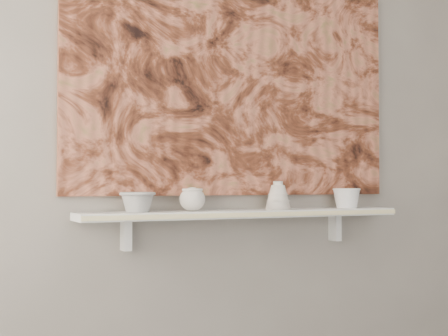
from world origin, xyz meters
TOP-DOWN VIEW (x-y plane):
  - wall_back at (0.00, 1.60)m, footprint 3.60×0.00m
  - shelf at (0.00, 1.51)m, footprint 1.40×0.18m
  - shelf_stripe at (0.00, 1.41)m, footprint 1.40×0.01m
  - bracket_left at (-0.49, 1.57)m, footprint 0.03×0.06m
  - bracket_right at (0.49, 1.57)m, footprint 0.03×0.06m
  - painting at (0.00, 1.59)m, footprint 1.50×0.02m
  - house_motif at (0.45, 1.57)m, footprint 0.09×0.00m
  - bowl_grey at (-0.47, 1.51)m, footprint 0.17×0.17m
  - cup_cream at (-0.24, 1.51)m, footprint 0.13×0.13m
  - bell_vessel at (0.15, 1.51)m, footprint 0.11×0.11m
  - bowl_white at (0.51, 1.51)m, footprint 0.14×0.14m

SIDE VIEW (x-z plane):
  - bracket_left at x=-0.49m, z-range 0.78..0.90m
  - bracket_right at x=0.49m, z-range 0.78..0.90m
  - shelf at x=0.00m, z-range 0.90..0.93m
  - shelf_stripe at x=0.00m, z-range 0.91..0.92m
  - bowl_grey at x=-0.47m, z-range 0.93..1.01m
  - bowl_white at x=0.51m, z-range 0.93..1.02m
  - cup_cream at x=-0.24m, z-range 0.93..1.02m
  - bell_vessel at x=0.15m, z-range 0.93..1.05m
  - house_motif at x=0.45m, z-range 1.19..1.27m
  - wall_back at x=0.00m, z-range -0.45..3.15m
  - painting at x=0.00m, z-range 0.99..2.09m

